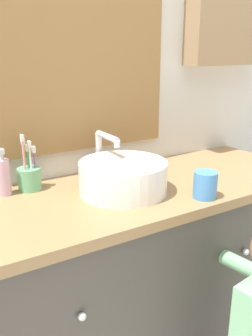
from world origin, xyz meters
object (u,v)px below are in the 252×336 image
Objects in this scene: drinking_cup at (205,185)px; toothbrush_holder at (29,177)px; soap_dispenser at (3,177)px; sink_basin at (123,176)px.

toothbrush_holder is at bearing 141.34° from drinking_cup.
toothbrush_holder is 0.60m from drinking_cup.
soap_dispenser reaches higher than drinking_cup.
toothbrush_holder is (-0.27, 0.19, -0.01)m from sink_basin.
toothbrush_holder reaches higher than drinking_cup.
sink_basin is 0.33m from toothbrush_holder.
sink_basin is at bearing 136.85° from drinking_cup.
sink_basin reaches higher than drinking_cup.
soap_dispenser is (-0.36, 0.18, 0.01)m from sink_basin.
sink_basin is 0.28m from drinking_cup.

